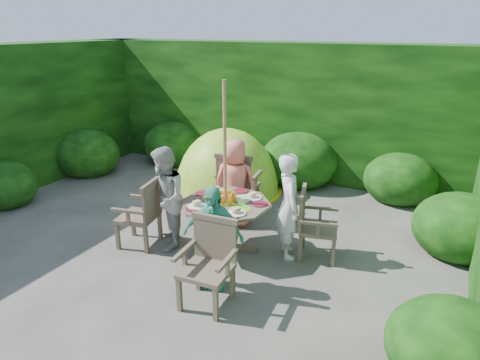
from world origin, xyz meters
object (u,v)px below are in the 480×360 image
at_px(garden_chair_front, 209,261).
at_px(dome_tent, 227,190).
at_px(child_back, 235,183).
at_px(child_front, 213,237).
at_px(child_right, 289,206).
at_px(parasol_pole, 225,171).
at_px(patio_table, 226,210).
at_px(child_left, 164,199).
at_px(garden_chair_right, 313,223).
at_px(garden_chair_back, 237,184).
at_px(garden_chair_left, 143,213).

xyz_separation_m(garden_chair_front, dome_tent, (-1.42, 2.94, -0.48)).
bearing_deg(garden_chair_front, dome_tent, 111.44).
height_order(child_back, child_front, child_back).
xyz_separation_m(child_right, child_front, (-0.50, -1.02, -0.08)).
bearing_deg(parasol_pole, child_front, -71.01).
bearing_deg(patio_table, dome_tent, 118.76).
xyz_separation_m(garden_chair_front, child_back, (-0.64, 1.79, 0.17)).
relative_size(patio_table, child_front, 1.24).
distance_m(parasol_pole, child_left, 0.90).
distance_m(patio_table, garden_chair_front, 1.11).
bearing_deg(patio_table, garden_chair_right, 19.30).
height_order(garden_chair_front, dome_tent, dome_tent).
relative_size(patio_table, garden_chair_right, 1.72).
bearing_deg(garden_chair_front, garden_chair_right, 60.38).
relative_size(garden_chair_back, dome_tent, 0.44).
distance_m(garden_chair_left, child_right, 1.91).
xyz_separation_m(garden_chair_right, child_front, (-0.78, -1.12, 0.14)).
bearing_deg(child_right, patio_table, 76.48).
bearing_deg(child_front, dome_tent, 105.60).
height_order(parasol_pole, garden_chair_left, parasol_pole).
relative_size(parasol_pole, garden_chair_left, 2.49).
height_order(garden_chair_back, child_back, child_back).
bearing_deg(dome_tent, child_front, -54.02).
height_order(patio_table, child_back, child_back).
xyz_separation_m(child_right, child_left, (-1.51, -0.52, 0.00)).
bearing_deg(patio_table, child_right, 18.93).
xyz_separation_m(child_right, child_back, (-1.02, 0.50, -0.03)).
height_order(child_right, child_left, child_left).
bearing_deg(child_left, child_back, 117.62).
bearing_deg(garden_chair_front, garden_chair_back, 105.64).
bearing_deg(patio_table, child_left, -160.94).
xyz_separation_m(parasol_pole, garden_chair_front, (0.38, -1.04, -0.62)).
xyz_separation_m(parasol_pole, garden_chair_back, (-0.37, 1.03, -0.58)).
height_order(child_right, child_back, child_right).
bearing_deg(child_back, garden_chair_left, 42.56).
xyz_separation_m(parasol_pole, child_back, (-0.26, 0.76, -0.46)).
xyz_separation_m(garden_chair_right, child_left, (-1.80, -0.63, 0.22)).
height_order(parasol_pole, garden_chair_right, parasol_pole).
xyz_separation_m(garden_chair_right, child_right, (-0.29, -0.11, 0.22)).
distance_m(garden_chair_right, garden_chair_front, 1.55).
distance_m(parasol_pole, garden_chair_right, 1.28).
bearing_deg(child_back, parasol_pole, 96.25).
xyz_separation_m(child_right, dome_tent, (-1.79, 1.64, -0.68)).
height_order(garden_chair_right, dome_tent, dome_tent).
distance_m(parasol_pole, child_back, 0.92).
distance_m(garden_chair_right, child_right, 0.37).
bearing_deg(garden_chair_left, garden_chair_right, 97.77).
distance_m(garden_chair_front, child_front, 0.33).
bearing_deg(garden_chair_left, patio_table, 97.90).
bearing_deg(child_right, garden_chair_back, 23.26).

